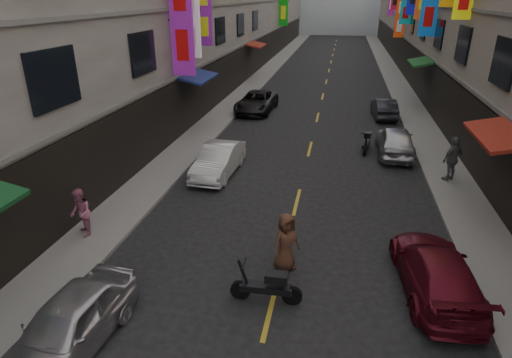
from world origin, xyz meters
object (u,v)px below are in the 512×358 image
at_px(scooter_far_right, 367,142).
at_px(car_right_far, 384,108).
at_px(scooter_crossing, 267,287).
at_px(pedestrian_lfar, 81,213).
at_px(pedestrian_rfar, 453,159).
at_px(pedestrian_crossing, 286,242).
at_px(car_left_far, 257,102).
at_px(car_left_mid, 219,160).
at_px(car_left_near, 68,325).
at_px(car_right_near, 436,271).
at_px(car_right_mid, 395,141).

bearing_deg(scooter_far_right, car_right_far, -92.83).
distance_m(scooter_crossing, pedestrian_lfar, 6.43).
bearing_deg(pedestrian_rfar, pedestrian_lfar, -11.76).
distance_m(pedestrian_lfar, pedestrian_crossing, 6.41).
bearing_deg(pedestrian_rfar, car_left_far, -85.56).
distance_m(car_left_mid, car_right_far, 13.17).
bearing_deg(car_left_near, pedestrian_crossing, 47.41).
bearing_deg(pedestrian_rfar, scooter_crossing, 14.26).
bearing_deg(car_right_far, pedestrian_crossing, 73.24).
xyz_separation_m(car_left_mid, car_right_near, (7.54, -6.46, -0.03)).
relative_size(car_right_near, car_right_far, 1.18).
bearing_deg(car_left_near, car_right_mid, 64.85).
bearing_deg(scooter_crossing, car_left_mid, 22.49).
height_order(pedestrian_lfar, pedestrian_rfar, pedestrian_rfar).
relative_size(scooter_far_right, pedestrian_rfar, 0.98).
relative_size(car_left_mid, pedestrian_rfar, 2.11).
bearing_deg(car_right_near, car_left_mid, -45.61).
distance_m(car_right_mid, pedestrian_crossing, 10.89).
relative_size(scooter_crossing, car_right_mid, 0.45).
bearing_deg(car_right_near, car_left_near, 19.04).
relative_size(car_right_far, pedestrian_lfar, 2.29).
xyz_separation_m(car_right_far, pedestrian_rfar, (1.86, -9.85, 0.45)).
bearing_deg(scooter_far_right, pedestrian_lfar, 56.45).
bearing_deg(pedestrian_crossing, scooter_crossing, -145.95).
bearing_deg(scooter_far_right, pedestrian_crossing, 84.27).
distance_m(car_right_near, car_right_far, 17.27).
bearing_deg(car_left_far, car_right_far, 3.58).
distance_m(car_left_mid, car_left_far, 10.67).
bearing_deg(car_left_mid, pedestrian_lfar, -112.27).
xyz_separation_m(pedestrian_lfar, pedestrian_crossing, (6.40, -0.37, -0.05)).
height_order(car_left_mid, car_left_far, car_left_far).
distance_m(car_left_near, car_left_mid, 10.04).
xyz_separation_m(car_left_mid, car_right_far, (7.54, 10.80, -0.05)).
xyz_separation_m(car_left_near, pedestrian_lfar, (-2.27, 4.19, 0.26)).
relative_size(scooter_far_right, car_right_near, 0.43).
bearing_deg(scooter_far_right, car_right_mid, 176.81).
relative_size(scooter_crossing, pedestrian_lfar, 1.16).
xyz_separation_m(car_left_near, car_left_mid, (0.46, 10.03, 0.00)).
height_order(car_left_far, pedestrian_lfar, pedestrian_lfar).
distance_m(car_left_near, car_left_far, 20.69).
relative_size(pedestrian_rfar, pedestrian_crossing, 1.08).
bearing_deg(scooter_crossing, pedestrian_crossing, -11.35).
xyz_separation_m(scooter_crossing, pedestrian_rfar, (5.99, 8.64, 0.59)).
xyz_separation_m(scooter_crossing, pedestrian_lfar, (-6.14, 1.85, 0.46)).
bearing_deg(scooter_far_right, car_left_near, 72.99).
relative_size(car_right_near, car_right_mid, 1.04).
bearing_deg(car_right_far, car_left_far, -2.91).
bearing_deg(pedestrian_lfar, car_right_mid, 93.36).
height_order(car_left_mid, car_right_near, car_left_mid).
distance_m(car_right_far, pedestrian_rfar, 10.03).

